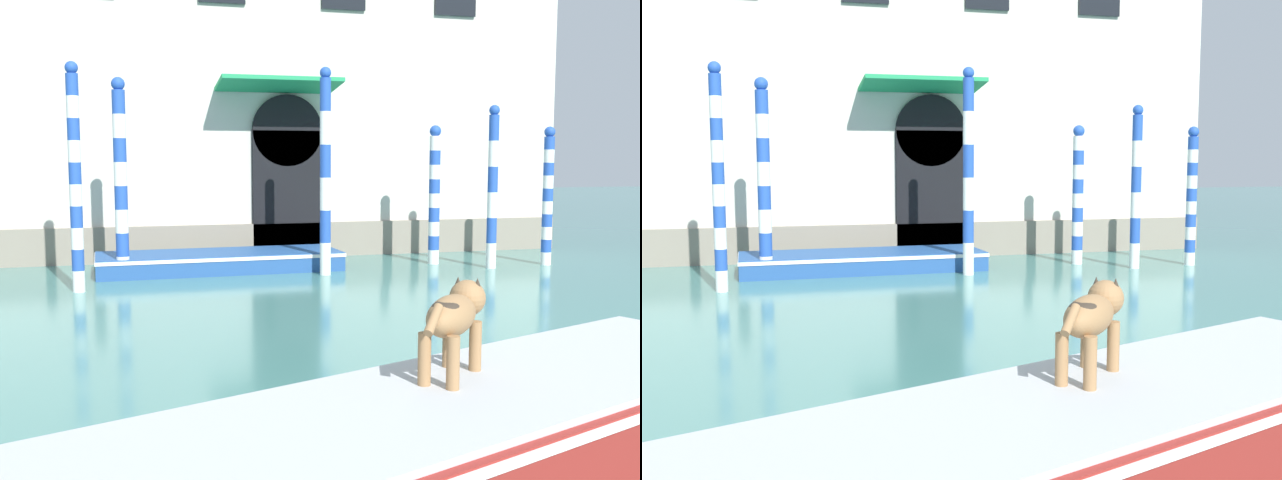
# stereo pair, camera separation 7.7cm
# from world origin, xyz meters

# --- Properties ---
(boat_foreground) EXTENTS (7.80, 4.56, 0.69)m
(boat_foreground) POSITION_xyz_m (2.91, 5.91, 0.37)
(boat_foreground) COLOR maroon
(boat_foreground) RESTS_ON ground_plane
(dog_on_deck) EXTENTS (0.93, 0.97, 0.82)m
(dog_on_deck) POSITION_xyz_m (2.98, 6.31, 1.23)
(dog_on_deck) COLOR #997047
(dog_on_deck) RESTS_ON boat_foreground
(boat_moored_near_palazzo) EXTENTS (5.62, 1.98, 0.43)m
(boat_moored_near_palazzo) POSITION_xyz_m (2.45, 17.65, 0.23)
(boat_moored_near_palazzo) COLOR #234C8C
(boat_moored_near_palazzo) RESTS_ON ground_plane
(mooring_pole_0) EXTENTS (0.28, 0.28, 3.40)m
(mooring_pole_0) POSITION_xyz_m (7.70, 17.36, 1.72)
(mooring_pole_0) COLOR white
(mooring_pole_0) RESTS_ON ground_plane
(mooring_pole_1) EXTENTS (0.29, 0.29, 4.29)m
(mooring_pole_1) POSITION_xyz_m (0.27, 16.90, 2.17)
(mooring_pole_1) COLOR white
(mooring_pole_1) RESTS_ON ground_plane
(mooring_pole_2) EXTENTS (0.25, 0.25, 4.43)m
(mooring_pole_2) POSITION_xyz_m (-0.59, 15.56, 2.23)
(mooring_pole_2) COLOR white
(mooring_pole_2) RESTS_ON ground_plane
(mooring_pole_3) EXTENTS (0.26, 0.26, 3.36)m
(mooring_pole_3) POSITION_xyz_m (10.30, 16.49, 1.70)
(mooring_pole_3) COLOR white
(mooring_pole_3) RESTS_ON ground_plane
(mooring_pole_4) EXTENTS (0.25, 0.25, 4.58)m
(mooring_pole_4) POSITION_xyz_m (4.65, 16.39, 2.31)
(mooring_pole_4) COLOR white
(mooring_pole_4) RESTS_ON ground_plane
(mooring_pole_5) EXTENTS (0.25, 0.25, 3.83)m
(mooring_pole_5) POSITION_xyz_m (8.72, 16.33, 1.94)
(mooring_pole_5) COLOR white
(mooring_pole_5) RESTS_ON ground_plane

